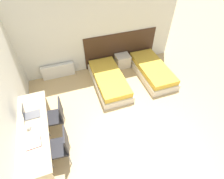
# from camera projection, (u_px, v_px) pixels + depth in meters

# --- Properties ---
(wall_back) EXTENTS (5.40, 0.05, 2.70)m
(wall_back) POSITION_uv_depth(u_px,v_px,m) (92.00, 30.00, 5.09)
(wall_back) COLOR silver
(wall_back) RESTS_ON ground_plane
(wall_left) EXTENTS (0.05, 4.85, 2.70)m
(wall_left) POSITION_uv_depth(u_px,v_px,m) (4.00, 94.00, 3.28)
(wall_left) COLOR silver
(wall_left) RESTS_ON ground_plane
(headboard_panel) EXTENTS (2.44, 0.03, 1.12)m
(headboard_panel) POSITION_uv_depth(u_px,v_px,m) (121.00, 49.00, 5.83)
(headboard_panel) COLOR #382316
(headboard_panel) RESTS_ON ground_plane
(bed_near_window) EXTENTS (0.88, 1.87, 0.37)m
(bed_near_window) POSITION_uv_depth(u_px,v_px,m) (109.00, 80.00, 5.29)
(bed_near_window) COLOR beige
(bed_near_window) RESTS_ON ground_plane
(bed_near_door) EXTENTS (0.88, 1.87, 0.37)m
(bed_near_door) POSITION_uv_depth(u_px,v_px,m) (152.00, 70.00, 5.62)
(bed_near_door) COLOR beige
(bed_near_door) RESTS_ON ground_plane
(nightstand) EXTENTS (0.47, 0.40, 0.43)m
(nightstand) POSITION_uv_depth(u_px,v_px,m) (123.00, 61.00, 5.92)
(nightstand) COLOR beige
(nightstand) RESTS_ON ground_plane
(radiator) EXTENTS (1.01, 0.12, 0.45)m
(radiator) POSITION_uv_depth(u_px,v_px,m) (58.00, 71.00, 5.52)
(radiator) COLOR silver
(radiator) RESTS_ON ground_plane
(desk) EXTENTS (0.59, 1.98, 0.77)m
(desk) POSITION_uv_depth(u_px,v_px,m) (35.00, 132.00, 3.56)
(desk) COLOR #C6B28E
(desk) RESTS_ON ground_plane
(chair_near_laptop) EXTENTS (0.47, 0.47, 0.90)m
(chair_near_laptop) POSITION_uv_depth(u_px,v_px,m) (56.00, 115.00, 3.99)
(chair_near_laptop) COLOR #232328
(chair_near_laptop) RESTS_ON ground_plane
(chair_near_notebook) EXTENTS (0.47, 0.47, 0.90)m
(chair_near_notebook) POSITION_uv_depth(u_px,v_px,m) (61.00, 146.00, 3.46)
(chair_near_notebook) COLOR #232328
(chair_near_notebook) RESTS_ON ground_plane
(laptop) EXTENTS (0.31, 0.22, 0.32)m
(laptop) POSITION_uv_depth(u_px,v_px,m) (29.00, 114.00, 3.60)
(laptop) COLOR slate
(laptop) RESTS_ON desk
(open_notebook) EXTENTS (0.28, 0.23, 0.02)m
(open_notebook) POSITION_uv_depth(u_px,v_px,m) (33.00, 143.00, 3.20)
(open_notebook) COLOR #B21E1E
(open_notebook) RESTS_ON desk
(mug) EXTENTS (0.08, 0.08, 0.09)m
(mug) POSITION_uv_depth(u_px,v_px,m) (29.00, 127.00, 3.40)
(mug) COLOR white
(mug) RESTS_ON desk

